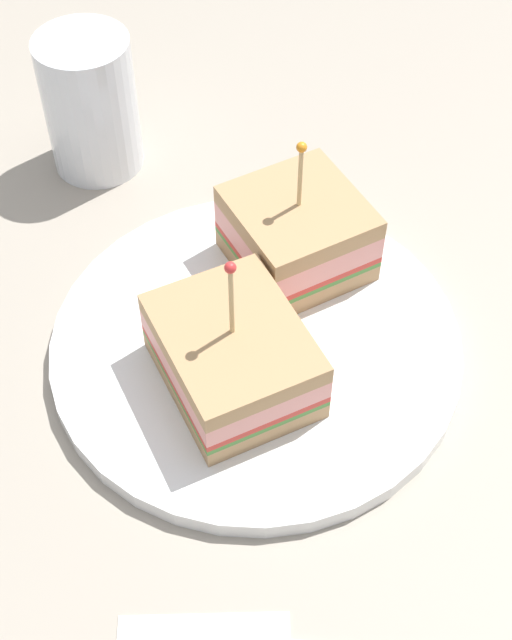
# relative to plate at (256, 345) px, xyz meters

# --- Properties ---
(ground_plane) EXTENTS (0.98, 0.98, 0.02)m
(ground_plane) POSITION_rel_plate_xyz_m (0.00, 0.00, -0.02)
(ground_plane) COLOR #9E9384
(plate) EXTENTS (0.27, 0.27, 0.01)m
(plate) POSITION_rel_plate_xyz_m (0.00, 0.00, 0.00)
(plate) COLOR white
(plate) RESTS_ON ground_plane
(sandwich_half_front) EXTENTS (0.11, 0.13, 0.11)m
(sandwich_half_front) POSITION_rel_plate_xyz_m (-0.03, -0.01, 0.03)
(sandwich_half_front) COLOR tan
(sandwich_half_front) RESTS_ON plate
(sandwich_half_back) EXTENTS (0.11, 0.11, 0.11)m
(sandwich_half_back) POSITION_rel_plate_xyz_m (0.07, 0.03, 0.03)
(sandwich_half_back) COLOR tan
(sandwich_half_back) RESTS_ON plate
(drink_glass) EXTENTS (0.07, 0.07, 0.11)m
(drink_glass) POSITION_rel_plate_xyz_m (0.06, 0.23, 0.04)
(drink_glass) COLOR silver
(drink_glass) RESTS_ON ground_plane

